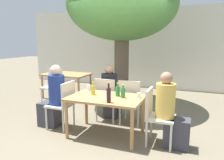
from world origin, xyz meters
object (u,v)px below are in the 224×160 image
tree_near (122,6)px  person_seated_0 (53,100)px  oil_cruet_2 (93,90)px  person_seated_2 (111,94)px  patio_chair_4 (53,84)px  drinking_glass_0 (139,95)px  dining_table_front (106,101)px  patio_chair_3 (130,99)px  dining_table_back (67,76)px  patio_chair_1 (156,113)px  patio_chair_0 (64,102)px  green_bottle_3 (123,93)px  person_seated_1 (171,115)px  wine_bottle_0 (109,95)px  drinking_glass_1 (89,87)px  green_bottle_1 (118,91)px  patio_chair_2 (107,97)px

tree_near → person_seated_0: bearing=-111.3°
oil_cruet_2 → person_seated_2: bearing=89.0°
patio_chair_4 → drinking_glass_0: 2.97m
dining_table_front → patio_chair_3: (0.26, 0.66, -0.10)m
dining_table_back → patio_chair_1: size_ratio=1.44×
patio_chair_0 → green_bottle_3: size_ratio=3.95×
person_seated_0 → person_seated_1: 2.25m
person_seated_1 → wine_bottle_0: person_seated_1 is taller
tree_near → wine_bottle_0: bearing=-76.2°
tree_near → dining_table_front: size_ratio=2.67×
dining_table_front → drinking_glass_1: 0.64m
dining_table_front → oil_cruet_2: bearing=169.4°
patio_chair_1 → green_bottle_3: green_bottle_3 is taller
dining_table_back → patio_chair_0: (1.24, -2.04, -0.10)m
dining_table_front → dining_table_back: 2.95m
patio_chair_4 → green_bottle_1: (2.31, -1.26, 0.28)m
dining_table_front → patio_chair_1: bearing=0.0°
wine_bottle_0 → green_bottle_3: size_ratio=1.40×
person_seated_2 → person_seated_0: bearing=46.2°
patio_chair_3 → drinking_glass_1: bearing=21.6°
dining_table_back → green_bottle_1: size_ratio=5.57×
patio_chair_3 → drinking_glass_1: 0.87m
patio_chair_2 → green_bottle_3: (0.56, -0.60, 0.28)m
person_seated_1 → green_bottle_1: person_seated_1 is taller
person_seated_0 → person_seated_2: (0.86, 0.90, -0.02)m
patio_chair_3 → person_seated_1: (0.86, -0.66, 0.01)m
wine_bottle_0 → drinking_glass_0: wine_bottle_0 is taller
patio_chair_3 → person_seated_0: 1.53m
dining_table_front → patio_chair_0: (-0.88, 0.00, -0.10)m
oil_cruet_2 → tree_near: bearing=92.9°
dining_table_front → patio_chair_3: 0.72m
patio_chair_0 → patio_chair_2: size_ratio=1.00×
patio_chair_2 → drinking_glass_1: 0.47m
person_seated_2 → green_bottle_3: bearing=123.7°
patio_chair_2 → green_bottle_3: green_bottle_3 is taller
patio_chair_2 → person_seated_0: (-0.86, -0.66, 0.02)m
drinking_glass_0 → patio_chair_3: bearing=120.0°
patio_chair_3 → person_seated_2: (-0.52, 0.24, -0.00)m
green_bottle_3 → drinking_glass_0: (0.26, 0.09, -0.05)m
drinking_glass_1 → person_seated_0: bearing=-150.0°
tree_near → drinking_glass_0: size_ratio=38.29×
tree_near → patio_chair_2: 2.39m
dining_table_front → drinking_glass_0: 0.59m
tree_near → drinking_glass_0: (0.93, -1.79, -1.78)m
tree_near → patio_chair_4: bearing=-162.5°
patio_chair_2 → drinking_glass_1: (-0.26, -0.31, 0.24)m
tree_near → oil_cruet_2: bearing=-87.1°
patio_chair_1 → green_bottle_1: green_bottle_1 is taller
patio_chair_3 → green_bottle_3: 0.67m
tree_near → patio_chair_3: tree_near is taller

